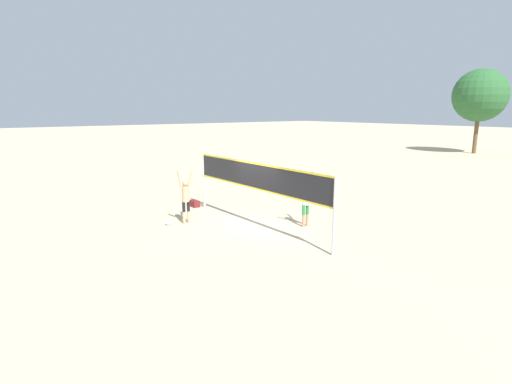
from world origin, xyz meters
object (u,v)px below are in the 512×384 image
Objects in this scene: volleyball at (168,222)px; tree_left_cluster at (480,96)px; player_spiker at (186,195)px; player_blocker at (306,198)px; volleyball_net at (256,180)px; gear_bag at (195,204)px.

tree_left_cluster is (-4.82, 35.82, 5.60)m from volleyball.
player_spiker reaches higher than player_blocker.
player_spiker is 35.78m from tree_left_cluster.
tree_left_cluster is at bearing 97.66° from volleyball.
volleyball_net is at bearing -78.08° from tree_left_cluster.
tree_left_cluster is at bearing 94.75° from gear_bag.
player_spiker is 1.24m from volleyball.
tree_left_cluster reaches higher than player_blocker.
volleyball_net is 2.00m from player_blocker.
volleyball_net is 34.20m from tree_left_cluster.
volleyball_net is 3.78m from volleyball.
player_blocker is at bearing 18.91° from gear_bag.
volleyball_net is 0.94× the size of tree_left_cluster.
player_blocker is (1.12, 1.51, -0.69)m from volleyball_net.
player_spiker is (-2.01, -1.89, -0.66)m from volleyball_net.
volleyball is (-2.19, -2.58, -1.68)m from volleyball_net.
volleyball is (-0.18, -0.69, -1.01)m from player_spiker.
player_blocker is 33.08m from tree_left_cluster.
gear_bag reaches higher than volleyball.
player_blocker reaches higher than volleyball.
volleyball_net reaches higher than player_spiker.
player_blocker reaches higher than gear_bag.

